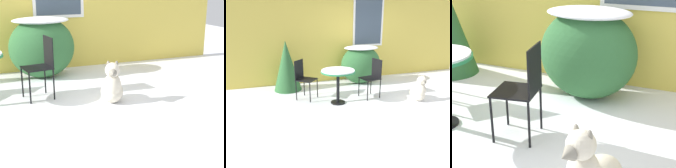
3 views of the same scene
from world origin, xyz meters
The scene contains 3 objects.
ground_plane centered at (0.00, 0.00, 0.00)m, with size 16.00×16.00×0.00m, color white.
shrub_left centered at (-0.10, 1.59, 0.61)m, with size 1.22×0.91×1.14m.
patio_chair_far_side centered at (-0.34, 0.39, 0.54)m, with size 0.48×0.48×0.96m.
Camera 3 is at (1.22, -2.27, 1.80)m, focal length 55.00 mm.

